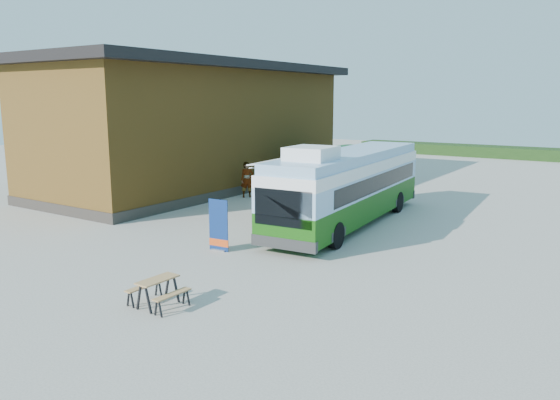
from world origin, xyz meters
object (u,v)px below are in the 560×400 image
Objects in this scene: bus at (348,184)px; picnic_table at (158,286)px; person_a at (247,180)px; slurry_tanker at (326,164)px; person_b at (280,176)px; banner at (219,230)px.

bus is 8.93× the size of picnic_table.
slurry_tanker is (1.89, 5.60, 0.46)m from person_a.
bus is at bearing 95.58° from person_b.
person_b reaches higher than banner.
bus is 10.15m from slurry_tanker.
bus reaches higher than picnic_table.
bus is 8.94m from person_b.
person_b is (-5.18, 11.72, 0.18)m from banner.
slurry_tanker reaches higher than picnic_table.
bus is 6.38× the size of person_b.
person_a is 5.93m from slurry_tanker.
person_b is at bearing 109.44° from banner.
bus is 1.81× the size of slurry_tanker.
person_a is 1.04× the size of person_b.
banner is at bearing -111.32° from bus.
person_a is at bearing 32.14° from person_b.
picnic_table is at bearing 65.98° from person_b.
person_a is (-5.65, 9.17, 0.22)m from banner.
person_a is 2.60m from person_b.
picnic_table is at bearing -61.19° from slurry_tanker.
banner is (-1.94, -6.38, -0.98)m from bus.
slurry_tanker is at bearing 99.88° from banner.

